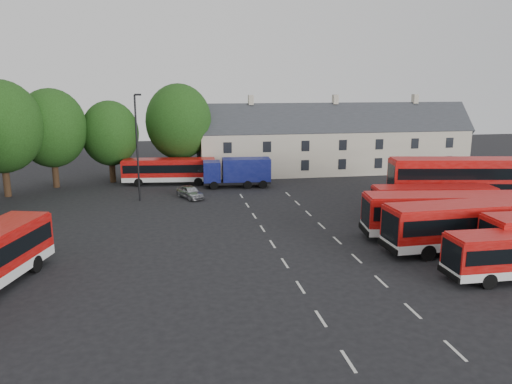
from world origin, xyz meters
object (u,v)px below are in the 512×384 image
(box_truck, at_px, (238,171))
(silver_car, at_px, (190,192))
(bus_dd_south, at_px, (455,181))
(lamppost, at_px, (137,145))

(box_truck, bearing_deg, silver_car, -137.42)
(bus_dd_south, bearing_deg, box_truck, 152.96)
(box_truck, xyz_separation_m, silver_car, (-5.59, -4.59, -1.18))
(bus_dd_south, height_order, silver_car, bus_dd_south)
(silver_car, bearing_deg, lamppost, 158.29)
(box_truck, bearing_deg, lamppost, -152.06)
(bus_dd_south, bearing_deg, lamppost, 172.82)
(bus_dd_south, distance_m, silver_car, 25.65)
(lamppost, bearing_deg, silver_car, 3.40)
(lamppost, bearing_deg, box_truck, 24.75)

